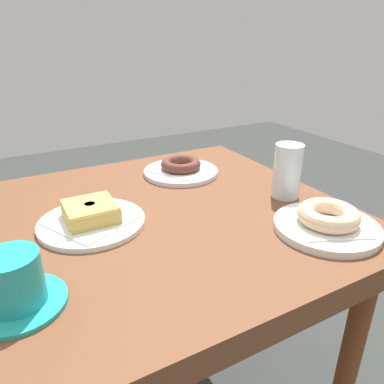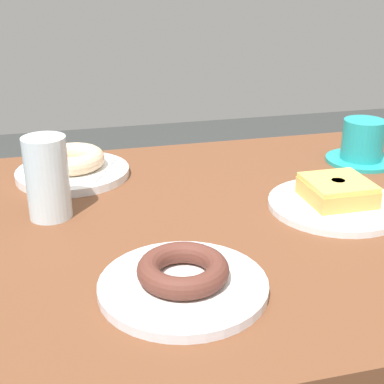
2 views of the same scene
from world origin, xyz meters
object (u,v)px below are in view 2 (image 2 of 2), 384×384
at_px(plate_sugar_ring, 73,173).
at_px(donut_sugar_ring, 72,159).
at_px(donut_glazed_square, 337,190).
at_px(plate_chocolate_ring, 183,286).
at_px(water_glass, 47,178).
at_px(donut_chocolate_ring, 183,269).
at_px(plate_glazed_square, 335,205).
at_px(coffee_cup, 362,143).

height_order(plate_sugar_ring, donut_sugar_ring, donut_sugar_ring).
bearing_deg(donut_glazed_square, plate_chocolate_ring, -149.51).
distance_m(plate_sugar_ring, water_glass, 0.19).
bearing_deg(donut_sugar_ring, donut_chocolate_ring, -75.43).
height_order(plate_chocolate_ring, donut_sugar_ring, donut_sugar_ring).
distance_m(plate_chocolate_ring, plate_glazed_square, 0.35).
bearing_deg(coffee_cup, plate_chocolate_ring, -141.09).
xyz_separation_m(plate_chocolate_ring, donut_sugar_ring, (-0.11, 0.43, 0.03)).
relative_size(plate_sugar_ring, donut_glazed_square, 2.08).
bearing_deg(donut_sugar_ring, donut_glazed_square, -31.54).
xyz_separation_m(donut_glazed_square, water_glass, (-0.46, 0.08, 0.03)).
bearing_deg(coffee_cup, water_glass, -169.79).
bearing_deg(coffee_cup, donut_chocolate_ring, -141.09).
height_order(donut_chocolate_ring, coffee_cup, coffee_cup).
bearing_deg(donut_sugar_ring, plate_glazed_square, -31.54).
height_order(donut_glazed_square, coffee_cup, coffee_cup).
distance_m(plate_sugar_ring, plate_glazed_square, 0.48).
height_order(donut_chocolate_ring, plate_sugar_ring, donut_chocolate_ring).
distance_m(donut_chocolate_ring, coffee_cup, 0.59).
height_order(donut_glazed_square, water_glass, water_glass).
relative_size(donut_glazed_square, coffee_cup, 0.73).
relative_size(plate_glazed_square, coffee_cup, 1.59).
distance_m(plate_chocolate_ring, donut_sugar_ring, 0.45).
xyz_separation_m(donut_sugar_ring, water_glass, (-0.04, -0.17, 0.03)).
distance_m(donut_chocolate_ring, donut_sugar_ring, 0.44).
bearing_deg(plate_chocolate_ring, donut_sugar_ring, 104.57).
distance_m(plate_chocolate_ring, plate_sugar_ring, 0.44).
xyz_separation_m(donut_glazed_square, coffee_cup, (0.16, 0.19, 0.01)).
xyz_separation_m(plate_sugar_ring, plate_glazed_square, (0.41, -0.25, -0.00)).
bearing_deg(donut_glazed_square, plate_sugar_ring, 148.46).
xyz_separation_m(plate_sugar_ring, coffee_cup, (0.57, -0.06, 0.03)).
relative_size(plate_sugar_ring, coffee_cup, 1.52).
relative_size(plate_chocolate_ring, water_glass, 1.60).
distance_m(plate_glazed_square, water_glass, 0.47).
relative_size(plate_chocolate_ring, coffee_cup, 1.51).
height_order(donut_sugar_ring, donut_glazed_square, donut_sugar_ring).
distance_m(donut_sugar_ring, coffee_cup, 0.57).
distance_m(donut_glazed_square, water_glass, 0.46).
relative_size(plate_sugar_ring, water_glass, 1.60).
height_order(plate_glazed_square, water_glass, water_glass).
bearing_deg(plate_glazed_square, donut_chocolate_ring, -149.51).
bearing_deg(water_glass, plate_chocolate_ring, -59.24).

